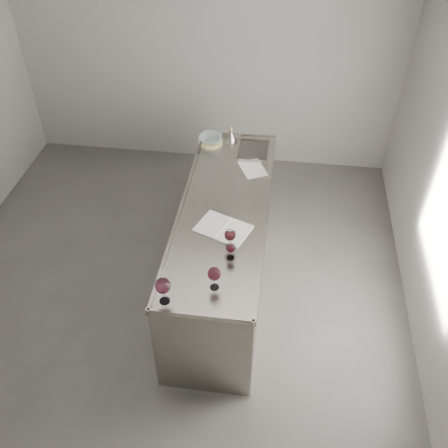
# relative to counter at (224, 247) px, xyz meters

# --- Properties ---
(room_shell) EXTENTS (4.54, 5.04, 2.84)m
(room_shell) POSITION_rel_counter_xyz_m (-0.50, -0.30, 0.93)
(room_shell) COLOR #4C4A48
(room_shell) RESTS_ON ground
(counter) EXTENTS (0.77, 2.42, 0.97)m
(counter) POSITION_rel_counter_xyz_m (0.00, 0.00, 0.00)
(counter) COLOR gray
(counter) RESTS_ON ground
(wine_glass_left) EXTENTS (0.11, 0.11, 0.22)m
(wine_glass_left) POSITION_rel_counter_xyz_m (-0.28, -1.08, 0.62)
(wine_glass_left) COLOR white
(wine_glass_left) RESTS_ON counter
(wine_glass_middle) EXTENTS (0.09, 0.09, 0.18)m
(wine_glass_middle) POSITION_rel_counter_xyz_m (0.11, -0.47, 0.59)
(wine_glass_middle) COLOR white
(wine_glass_middle) RESTS_ON counter
(wine_glass_right) EXTENTS (0.10, 0.10, 0.19)m
(wine_glass_right) POSITION_rel_counter_xyz_m (0.06, -0.91, 0.60)
(wine_glass_right) COLOR white
(wine_glass_right) RESTS_ON counter
(wine_glass_small) EXTENTS (0.07, 0.07, 0.15)m
(wine_glass_small) POSITION_rel_counter_xyz_m (0.13, -0.59, 0.57)
(wine_glass_small) COLOR white
(wine_glass_small) RESTS_ON counter
(notebook) EXTENTS (0.50, 0.43, 0.02)m
(notebook) POSITION_rel_counter_xyz_m (0.03, -0.27, 0.47)
(notebook) COLOR white
(notebook) RESTS_ON counter
(loose_paper_top) EXTENTS (0.32, 0.36, 0.00)m
(loose_paper_top) POSITION_rel_counter_xyz_m (0.20, 0.62, 0.47)
(loose_paper_top) COLOR silver
(loose_paper_top) RESTS_ON counter
(trivet) EXTENTS (0.31, 0.31, 0.02)m
(trivet) POSITION_rel_counter_xyz_m (-0.28, 1.02, 0.48)
(trivet) COLOR #CCC784
(trivet) RESTS_ON counter
(ceramic_bowl) EXTENTS (0.26, 0.26, 0.06)m
(ceramic_bowl) POSITION_rel_counter_xyz_m (-0.28, 1.02, 0.52)
(ceramic_bowl) COLOR #85989B
(ceramic_bowl) RESTS_ON trivet
(wine_funnel) EXTENTS (0.12, 0.12, 0.18)m
(wine_funnel) POSITION_rel_counter_xyz_m (-0.07, 1.08, 0.52)
(wine_funnel) COLOR #9E958D
(wine_funnel) RESTS_ON counter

